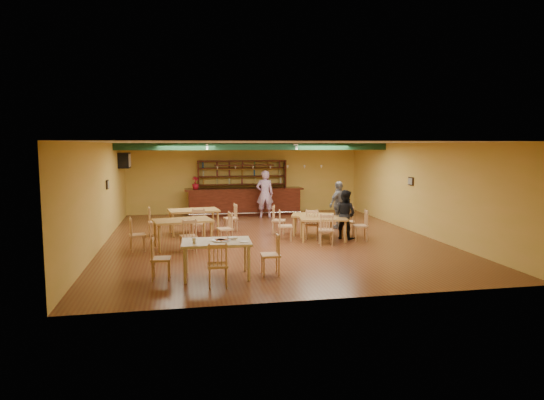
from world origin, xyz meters
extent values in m
plane|color=#5B2D1A|center=(0.00, 0.00, 0.00)|extent=(12.00, 12.00, 0.00)
cube|color=#10311C|center=(0.00, 2.80, 2.87)|extent=(10.00, 0.30, 0.25)
cube|color=silver|center=(-1.80, 3.40, 2.94)|extent=(0.05, 2.50, 0.05)
cube|color=silver|center=(1.40, 3.40, 2.94)|extent=(0.05, 2.50, 0.05)
cube|color=silver|center=(-4.80, 4.20, 2.35)|extent=(0.34, 0.70, 0.48)
cube|color=black|center=(-4.97, 1.00, 1.70)|extent=(0.04, 0.34, 0.28)
cube|color=black|center=(4.97, 0.50, 1.70)|extent=(0.04, 0.34, 0.28)
cube|color=black|center=(-0.14, 5.15, 0.56)|extent=(4.91, 0.85, 1.13)
cube|color=black|center=(-0.14, 5.78, 1.14)|extent=(3.80, 0.40, 2.28)
imported|color=maroon|center=(-2.14, 5.15, 1.39)|extent=(0.37, 0.37, 0.52)
cube|color=#A8783B|center=(-2.33, 1.32, 0.40)|extent=(1.73, 1.18, 0.80)
cube|color=#A8783B|center=(1.50, 0.36, 0.34)|extent=(1.55, 1.20, 0.68)
cube|color=#A8783B|center=(-2.69, -0.78, 0.40)|extent=(1.78, 1.27, 0.81)
cube|color=#A8783B|center=(1.55, -0.58, 0.36)|extent=(1.55, 1.08, 0.71)
cube|color=tan|center=(-1.97, -4.05, 0.41)|extent=(1.56, 1.04, 0.81)
cylinder|color=silver|center=(-1.86, -4.05, 0.82)|extent=(0.43, 0.43, 0.01)
cylinder|color=#EAE5C6|center=(-2.46, -4.21, 0.87)|extent=(0.08, 0.08, 0.11)
cube|color=white|center=(-1.59, -3.83, 0.83)|extent=(0.23, 0.20, 0.03)
cube|color=silver|center=(-1.70, -4.00, 0.83)|extent=(0.32, 0.24, 0.00)
cylinder|color=white|center=(-1.37, -4.27, 0.82)|extent=(0.23, 0.23, 0.01)
imported|color=#9A54B6|center=(0.59, 4.33, 0.96)|extent=(0.73, 0.51, 1.92)
imported|color=black|center=(2.30, -0.44, 0.77)|extent=(0.92, 0.95, 1.54)
imported|color=slate|center=(2.75, 1.42, 0.83)|extent=(1.04, 0.86, 1.66)
camera|label=1|loc=(-2.69, -14.39, 2.92)|focal=31.28mm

